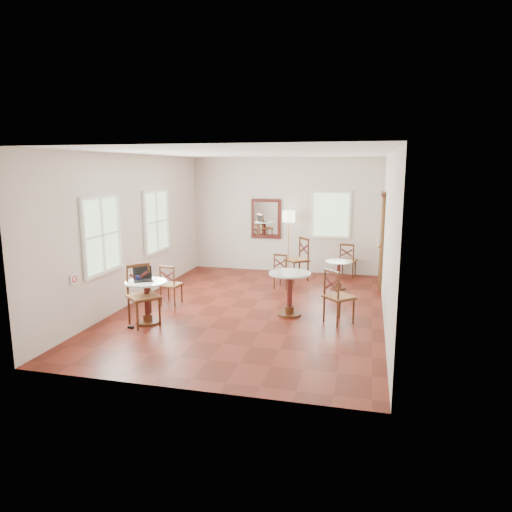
{
  "coord_description": "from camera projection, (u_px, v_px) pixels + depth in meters",
  "views": [
    {
      "loc": [
        2.17,
        -8.54,
        2.73
      ],
      "look_at": [
        0.0,
        0.3,
        1.0
      ],
      "focal_mm": 32.62,
      "sensor_mm": 36.0,
      "label": 1
    }
  ],
  "objects": [
    {
      "name": "power_adapter",
      "position": [
        131.0,
        327.0,
        8.03
      ],
      "size": [
        0.1,
        0.06,
        0.04
      ],
      "primitive_type": "cube",
      "color": "black",
      "rests_on": "ground"
    },
    {
      "name": "room_shell",
      "position": [
        253.0,
        212.0,
        9.09
      ],
      "size": [
        5.02,
        7.02,
        3.01
      ],
      "color": "beige",
      "rests_on": "ground"
    },
    {
      "name": "cafe_table_back",
      "position": [
        339.0,
        272.0,
        10.59
      ],
      "size": [
        0.61,
        0.61,
        0.65
      ],
      "color": "#452311",
      "rests_on": "ground"
    },
    {
      "name": "chair_back_b",
      "position": [
        298.0,
        259.0,
        11.4
      ],
      "size": [
        0.68,
        0.68,
        1.05
      ],
      "rotation": [
        0.0,
        0.0,
        -0.87
      ],
      "color": "#452311",
      "rests_on": "ground"
    },
    {
      "name": "floor_lamp",
      "position": [
        289.0,
        221.0,
        11.87
      ],
      "size": [
        0.32,
        0.32,
        1.65
      ],
      "color": "#BF8C3F",
      "rests_on": "ground"
    },
    {
      "name": "cafe_table_mid",
      "position": [
        290.0,
        289.0,
        8.65
      ],
      "size": [
        0.78,
        0.78,
        0.83
      ],
      "color": "#452311",
      "rests_on": "ground"
    },
    {
      "name": "water_glass",
      "position": [
        155.0,
        276.0,
        8.32
      ],
      "size": [
        0.06,
        0.06,
        0.11
      ],
      "primitive_type": "cylinder",
      "color": "white",
      "rests_on": "cafe_table_near"
    },
    {
      "name": "chair_mid_a",
      "position": [
        283.0,
        271.0,
        10.64
      ],
      "size": [
        0.47,
        0.47,
        0.82
      ],
      "rotation": [
        0.0,
        0.0,
        2.86
      ],
      "color": "#452311",
      "rests_on": "ground"
    },
    {
      "name": "navy_mug",
      "position": [
        138.0,
        278.0,
        8.18
      ],
      "size": [
        0.12,
        0.08,
        0.09
      ],
      "color": "#101337",
      "rests_on": "cafe_table_near"
    },
    {
      "name": "ground",
      "position": [
        252.0,
        308.0,
        9.17
      ],
      "size": [
        7.0,
        7.0,
        0.0
      ],
      "primitive_type": "plane",
      "color": "#5C1A0F",
      "rests_on": "ground"
    },
    {
      "name": "mouse",
      "position": [
        146.0,
        277.0,
        8.37
      ],
      "size": [
        0.11,
        0.07,
        0.04
      ],
      "primitive_type": "ellipsoid",
      "rotation": [
        0.0,
        0.0,
        0.06
      ],
      "color": "black",
      "rests_on": "cafe_table_near"
    },
    {
      "name": "chair_mid_b",
      "position": [
        338.0,
        296.0,
        8.24
      ],
      "size": [
        0.64,
        0.64,
        0.98
      ],
      "rotation": [
        0.0,
        0.0,
        2.35
      ],
      "color": "#452311",
      "rests_on": "ground"
    },
    {
      "name": "chair_near_b",
      "position": [
        143.0,
        295.0,
        8.13
      ],
      "size": [
        0.7,
        0.7,
        1.07
      ],
      "rotation": [
        0.0,
        0.0,
        0.86
      ],
      "color": "#452311",
      "rests_on": "ground"
    },
    {
      "name": "laptop",
      "position": [
        143.0,
        277.0,
        8.22
      ],
      "size": [
        0.42,
        0.4,
        0.23
      ],
      "rotation": [
        0.0,
        0.0,
        0.56
      ],
      "color": "black",
      "rests_on": "cafe_table_near"
    },
    {
      "name": "chair_back_a",
      "position": [
        348.0,
        260.0,
        11.75
      ],
      "size": [
        0.46,
        0.46,
        0.87
      ],
      "rotation": [
        0.0,
        0.0,
        2.99
      ],
      "color": "#452311",
      "rests_on": "ground"
    },
    {
      "name": "cafe_table_near",
      "position": [
        147.0,
        297.0,
        8.21
      ],
      "size": [
        0.73,
        0.73,
        0.77
      ],
      "color": "#452311",
      "rests_on": "ground"
    },
    {
      "name": "chair_near_a",
      "position": [
        171.0,
        285.0,
        9.4
      ],
      "size": [
        0.41,
        0.41,
        0.82
      ],
      "rotation": [
        0.0,
        0.0,
        3.05
      ],
      "color": "#452311",
      "rests_on": "ground"
    }
  ]
}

